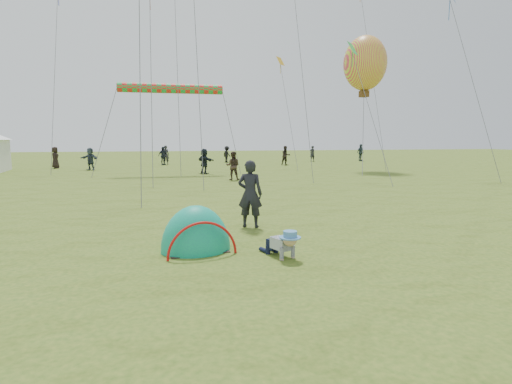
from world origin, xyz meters
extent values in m
plane|color=#345418|center=(0.00, 0.00, 0.00)|extent=(140.00, 140.00, 0.00)
ellipsoid|color=#177478|center=(-1.42, 0.86, 0.00)|extent=(1.69, 1.48, 1.94)
imported|color=black|center=(0.16, 2.80, 0.90)|extent=(0.77, 0.65, 1.81)
imported|color=#2E2E35|center=(-2.12, 29.96, 0.87)|extent=(0.65, 0.43, 1.75)
imported|color=#382922|center=(1.70, 15.11, 0.82)|extent=(0.92, 0.79, 1.63)
imported|color=#314148|center=(18.10, 31.60, 0.90)|extent=(1.13, 0.87, 1.79)
imported|color=black|center=(-16.28, 32.19, 0.89)|extent=(1.29, 0.95, 1.78)
imported|color=black|center=(-10.73, 27.09, 0.86)|extent=(0.61, 0.88, 1.71)
imported|color=#303C4A|center=(-7.67, 24.65, 0.84)|extent=(1.59, 1.27, 1.69)
imported|color=#222328|center=(12.79, 31.91, 0.81)|extent=(0.66, 0.51, 1.61)
imported|color=black|center=(8.37, 26.78, 0.86)|extent=(0.90, 0.74, 1.72)
imported|color=#202634|center=(-2.36, 29.64, 0.82)|extent=(1.01, 0.90, 1.64)
imported|color=black|center=(3.84, 32.05, 0.81)|extent=(1.01, 1.21, 1.62)
imported|color=black|center=(0.48, 19.71, 0.85)|extent=(1.27, 1.60, 1.70)
cylinder|color=red|center=(-1.60, 20.24, 5.67)|extent=(6.84, 0.64, 0.64)
plane|color=gold|center=(7.48, 25.65, 8.79)|extent=(0.87, 0.87, 0.71)
plane|color=green|center=(8.89, 15.09, 7.66)|extent=(0.92, 0.92, 0.75)
camera|label=1|loc=(-1.96, -7.54, 2.38)|focal=28.00mm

